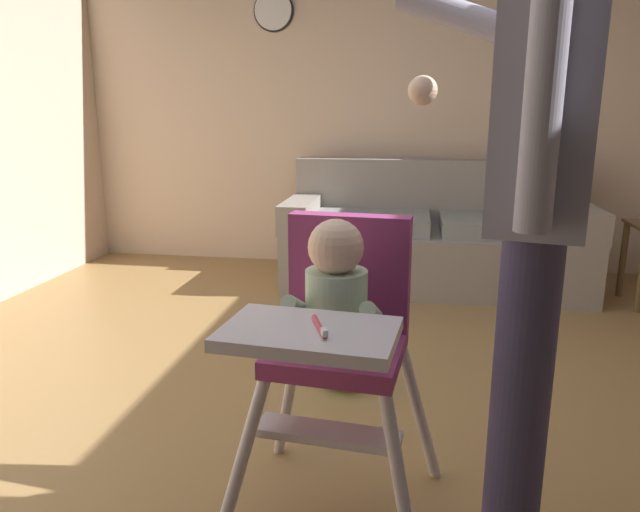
% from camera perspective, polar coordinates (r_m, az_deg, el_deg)
% --- Properties ---
extents(ground, '(6.13, 6.74, 0.10)m').
position_cam_1_polar(ground, '(2.40, -0.53, -17.33)').
color(ground, olive).
extents(wall_far, '(5.33, 0.06, 2.56)m').
position_cam_1_polar(wall_far, '(4.64, 5.07, 14.87)').
color(wall_far, beige).
rests_on(wall_far, ground).
extents(couch, '(2.06, 0.86, 0.86)m').
position_cam_1_polar(couch, '(4.20, 11.15, 1.75)').
color(couch, gray).
rests_on(couch, ground).
extents(high_chair, '(0.66, 0.77, 0.93)m').
position_cam_1_polar(high_chair, '(1.64, 1.75, -6.10)').
color(high_chair, silver).
rests_on(high_chair, ground).
extents(adult_standing, '(0.50, 0.57, 1.73)m').
position_cam_1_polar(adult_standing, '(1.45, 20.35, 4.84)').
color(adult_standing, '#3E395C').
rests_on(adult_standing, ground).
extents(toy_ball_second, '(0.21, 0.21, 0.21)m').
position_cam_1_polar(toy_ball_second, '(2.63, 2.23, -10.46)').
color(toy_ball_second, green).
rests_on(toy_ball_second, ground).
extents(wall_clock, '(0.31, 0.04, 0.31)m').
position_cam_1_polar(wall_clock, '(4.77, -4.57, 22.78)').
color(wall_clock, white).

